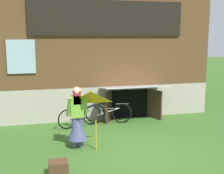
% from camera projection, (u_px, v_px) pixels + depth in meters
% --- Properties ---
extents(ground_plane, '(60.00, 60.00, 0.00)m').
position_uv_depth(ground_plane, '(134.00, 149.00, 7.87)').
color(ground_plane, '#386023').
extents(log_house, '(7.81, 6.03, 4.93)m').
position_uv_depth(log_house, '(95.00, 48.00, 12.66)').
color(log_house, '#ADA393').
rests_on(log_house, ground_plane).
extents(person, '(0.61, 0.53, 1.66)m').
position_uv_depth(person, '(77.00, 122.00, 7.90)').
color(person, '#474C75').
rests_on(person, ground_plane).
extents(kite, '(0.91, 0.95, 1.50)m').
position_uv_depth(kite, '(90.00, 106.00, 7.38)').
color(kite, orange).
rests_on(kite, ground_plane).
extents(bicycle_silver, '(1.59, 0.34, 0.73)m').
position_uv_depth(bicycle_silver, '(109.00, 113.00, 10.18)').
color(bicycle_silver, black).
rests_on(bicycle_silver, ground_plane).
extents(bicycle_black, '(1.50, 0.51, 0.71)m').
position_uv_depth(bicycle_black, '(80.00, 117.00, 9.76)').
color(bicycle_black, black).
rests_on(bicycle_black, ground_plane).
extents(wooden_crate, '(0.41, 0.35, 0.33)m').
position_uv_depth(wooden_crate, '(58.00, 169.00, 6.36)').
color(wooden_crate, '#4C331E').
rests_on(wooden_crate, ground_plane).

